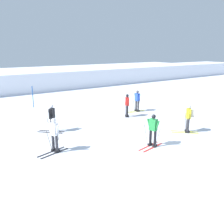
{
  "coord_description": "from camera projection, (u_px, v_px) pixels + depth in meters",
  "views": [
    {
      "loc": [
        -8.36,
        -9.66,
        4.87
      ],
      "look_at": [
        0.3,
        2.87,
        0.9
      ],
      "focal_mm": 38.78,
      "sensor_mm": 36.0,
      "label": 1
    }
  ],
  "objects": [
    {
      "name": "skier_black",
      "position": [
        52.0,
        118.0,
        14.4
      ],
      "size": [
        1.39,
        1.39,
        1.71
      ],
      "color": "black",
      "rests_on": "ground"
    },
    {
      "name": "skier_yellow",
      "position": [
        189.0,
        117.0,
        14.34
      ],
      "size": [
        1.42,
        1.37,
        1.71
      ],
      "color": "gold",
      "rests_on": "ground"
    },
    {
      "name": "ground_plane",
      "position": [
        137.0,
        139.0,
        13.51
      ],
      "size": [
        120.0,
        120.0,
        0.0
      ],
      "primitive_type": "plane",
      "color": "silver"
    },
    {
      "name": "skier_green",
      "position": [
        153.0,
        129.0,
        12.27
      ],
      "size": [
        1.64,
        0.99,
        1.71
      ],
      "color": "red",
      "rests_on": "ground"
    },
    {
      "name": "skier_red",
      "position": [
        127.0,
        105.0,
        17.68
      ],
      "size": [
        1.56,
        1.16,
        1.71
      ],
      "color": "silver",
      "rests_on": "ground"
    },
    {
      "name": "skier_white",
      "position": [
        54.0,
        134.0,
        11.59
      ],
      "size": [
        1.64,
        0.97,
        1.71
      ],
      "color": "black",
      "rests_on": "ground"
    },
    {
      "name": "trail_marker_pole",
      "position": [
        33.0,
        97.0,
        20.62
      ],
      "size": [
        0.07,
        0.07,
        1.85
      ],
      "primitive_type": "cylinder",
      "color": "#1E56AD",
      "rests_on": "ground"
    },
    {
      "name": "far_snow_ridge",
      "position": [
        28.0,
        81.0,
        29.51
      ],
      "size": [
        80.0,
        6.07,
        2.22
      ],
      "primitive_type": "cube",
      "color": "silver",
      "rests_on": "ground"
    },
    {
      "name": "skier_blue",
      "position": [
        137.0,
        100.0,
        19.27
      ],
      "size": [
        1.62,
        1.0,
        1.71
      ],
      "color": "gold",
      "rests_on": "ground"
    }
  ]
}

